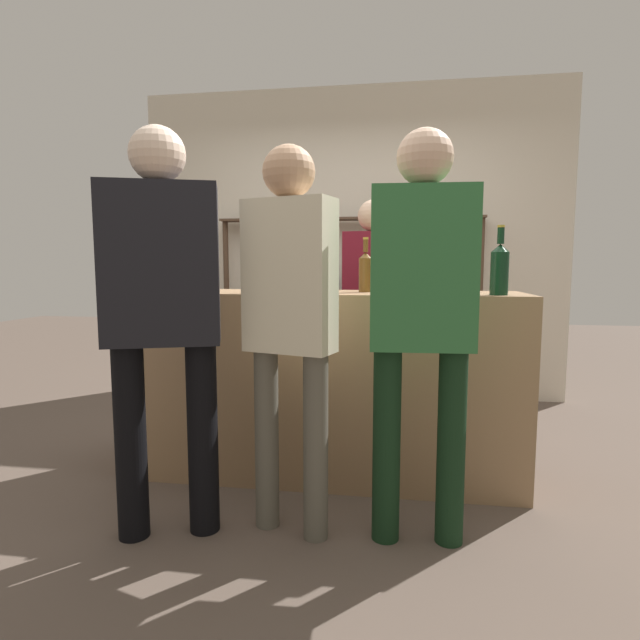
{
  "coord_description": "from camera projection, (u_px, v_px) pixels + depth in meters",
  "views": [
    {
      "loc": [
        0.42,
        -2.78,
        1.21
      ],
      "look_at": [
        0.0,
        0.0,
        0.9
      ],
      "focal_mm": 28.0,
      "sensor_mm": 36.0,
      "label": 1
    }
  ],
  "objects": [
    {
      "name": "bar_counter",
      "position": [
        320.0,
        384.0,
        2.87
      ],
      "size": [
        2.24,
        0.54,
        1.06
      ],
      "primitive_type": "cube",
      "color": "#997551",
      "rests_on": "ground_plane"
    },
    {
      "name": "counter_bottle_3",
      "position": [
        425.0,
        266.0,
        2.76
      ],
      "size": [
        0.09,
        0.09,
        0.37
      ],
      "color": "#0F1956",
      "rests_on": "bar_counter"
    },
    {
      "name": "server_behind_counter",
      "position": [
        373.0,
        298.0,
        3.48
      ],
      "size": [
        0.42,
        0.22,
        1.66
      ],
      "rotation": [
        0.0,
        0.0,
        -1.64
      ],
      "color": "black",
      "rests_on": "ground_plane"
    },
    {
      "name": "customer_left",
      "position": [
        162.0,
        303.0,
        2.16
      ],
      "size": [
        0.53,
        0.36,
        1.79
      ],
      "rotation": [
        0.0,
        0.0,
        1.9
      ],
      "color": "black",
      "rests_on": "ground_plane"
    },
    {
      "name": "ground_plane",
      "position": [
        320.0,
        472.0,
        2.93
      ],
      "size": [
        16.0,
        16.0,
        0.0
      ],
      "primitive_type": "plane",
      "color": "brown"
    },
    {
      "name": "counter_bottle_1",
      "position": [
        365.0,
        271.0,
        2.79
      ],
      "size": [
        0.07,
        0.07,
        0.31
      ],
      "color": "brown",
      "rests_on": "bar_counter"
    },
    {
      "name": "counter_bottle_4",
      "position": [
        500.0,
        268.0,
        2.51
      ],
      "size": [
        0.09,
        0.09,
        0.35
      ],
      "color": "black",
      "rests_on": "bar_counter"
    },
    {
      "name": "customer_center",
      "position": [
        290.0,
        306.0,
        2.17
      ],
      "size": [
        0.43,
        0.28,
        1.72
      ],
      "rotation": [
        0.0,
        0.0,
        1.28
      ],
      "color": "#575347",
      "rests_on": "ground_plane"
    },
    {
      "name": "back_wall",
      "position": [
        350.0,
        245.0,
        4.61
      ],
      "size": [
        3.84,
        0.12,
        2.8
      ],
      "primitive_type": "cube",
      "color": "beige",
      "rests_on": "ground_plane"
    },
    {
      "name": "counter_bottle_2",
      "position": [
        299.0,
        269.0,
        2.78
      ],
      "size": [
        0.09,
        0.09,
        0.33
      ],
      "color": "#0F1956",
      "rests_on": "bar_counter"
    },
    {
      "name": "counter_bottle_0",
      "position": [
        281.0,
        271.0,
        2.84
      ],
      "size": [
        0.08,
        0.08,
        0.32
      ],
      "color": "#0F1956",
      "rests_on": "bar_counter"
    },
    {
      "name": "customer_right",
      "position": [
        422.0,
        304.0,
        2.1
      ],
      "size": [
        0.44,
        0.23,
        1.77
      ],
      "rotation": [
        0.0,
        0.0,
        1.63
      ],
      "color": "black",
      "rests_on": "ground_plane"
    },
    {
      "name": "wine_glass",
      "position": [
        183.0,
        269.0,
        2.92
      ],
      "size": [
        0.08,
        0.08,
        0.17
      ],
      "color": "silver",
      "rests_on": "bar_counter"
    },
    {
      "name": "back_shelf",
      "position": [
        350.0,
        279.0,
        4.47
      ],
      "size": [
        2.33,
        0.18,
        1.63
      ],
      "color": "#4C3828",
      "rests_on": "ground_plane"
    },
    {
      "name": "cork_jar",
      "position": [
        193.0,
        277.0,
        2.8
      ],
      "size": [
        0.13,
        0.13,
        0.17
      ],
      "color": "silver",
      "rests_on": "bar_counter"
    }
  ]
}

